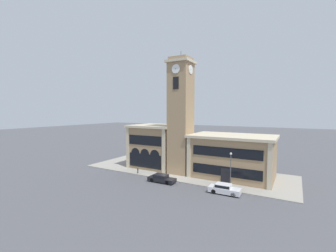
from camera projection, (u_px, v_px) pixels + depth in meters
ground_plane at (167, 180)px, 38.82m from camera, size 300.00×300.00×0.00m
sidewalk_kerb at (185, 171)px, 44.79m from camera, size 40.44×13.81×0.15m
clock_tower at (181, 116)px, 42.53m from camera, size 4.61×4.61×23.13m
town_hall_left_wing at (157, 146)px, 48.44m from camera, size 10.15×9.36×9.02m
town_hall_right_wing at (232, 156)px, 40.43m from camera, size 14.66×9.36×7.71m
parked_car_near at (162, 178)px, 37.80m from camera, size 4.76×1.93×1.33m
parked_car_mid at (224, 189)px, 32.49m from camera, size 4.56×1.89×1.44m
street_lamp at (231, 165)px, 33.87m from camera, size 0.36×0.36×5.59m
bollard at (138, 171)px, 42.68m from camera, size 0.18×0.18×1.06m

